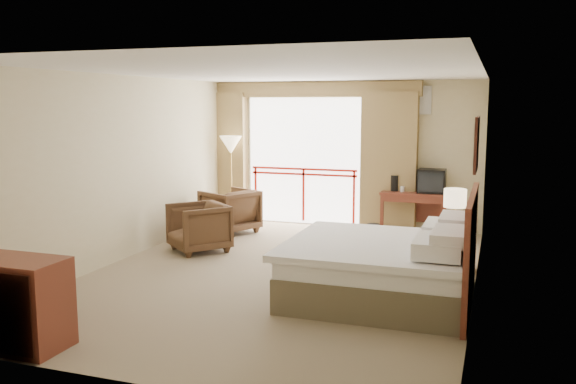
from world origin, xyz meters
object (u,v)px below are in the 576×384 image
at_px(table_lamp, 455,199).
at_px(tv, 432,181).
at_px(desk, 414,201).
at_px(dresser, 1,301).
at_px(wastebasket, 373,232).
at_px(bed, 385,267).
at_px(armchair_far, 230,232).
at_px(floor_lamp, 231,148).
at_px(nightstand, 453,250).
at_px(armchair_near, 199,251).
at_px(side_table, 210,217).

relative_size(table_lamp, tv, 1.17).
relative_size(desk, dresser, 0.88).
bearing_deg(desk, wastebasket, -130.81).
distance_m(bed, tv, 3.86).
relative_size(bed, table_lamp, 3.93).
bearing_deg(dresser, bed, 42.70).
height_order(armchair_far, floor_lamp, floor_lamp).
bearing_deg(dresser, floor_lamp, 97.52).
xyz_separation_m(desk, dresser, (-3.02, -6.47, -0.15)).
distance_m(table_lamp, armchair_far, 4.27).
distance_m(nightstand, floor_lamp, 4.94).
xyz_separation_m(nightstand, table_lamp, (0.00, 0.05, 0.71)).
distance_m(bed, floor_lamp, 5.26).
bearing_deg(floor_lamp, armchair_near, -78.31).
bearing_deg(bed, table_lamp, 66.86).
xyz_separation_m(bed, dresser, (-3.19, -2.60, 0.05)).
distance_m(table_lamp, armchair_near, 3.96).
relative_size(side_table, floor_lamp, 0.36).
bearing_deg(tv, armchair_near, -145.59).
height_order(wastebasket, armchair_near, armchair_near).
distance_m(tv, dresser, 7.24).
xyz_separation_m(table_lamp, tv, (-0.54, 2.23, -0.04)).
xyz_separation_m(desk, armchair_far, (-3.12, -1.05, -0.58)).
xyz_separation_m(desk, wastebasket, (-0.57, -0.79, -0.44)).
distance_m(side_table, dresser, 4.64).
bearing_deg(armchair_near, floor_lamp, 142.29).
bearing_deg(nightstand, desk, 110.19).
height_order(tv, armchair_far, tv).
relative_size(nightstand, table_lamp, 1.06).
relative_size(nightstand, dresser, 0.44).
height_order(desk, tv, tv).
distance_m(wastebasket, dresser, 6.19).
relative_size(table_lamp, dresser, 0.42).
height_order(wastebasket, armchair_far, armchair_far).
bearing_deg(armchair_far, nightstand, 98.99).
bearing_deg(side_table, desk, 30.30).
relative_size(wastebasket, dresser, 0.21).
bearing_deg(wastebasket, armchair_far, -174.13).
xyz_separation_m(bed, table_lamp, (0.68, 1.58, 0.62)).
relative_size(table_lamp, wastebasket, 2.03).
height_order(wastebasket, floor_lamp, floor_lamp).
distance_m(armchair_near, side_table, 0.80).
relative_size(bed, armchair_far, 2.48).
bearing_deg(armchair_near, wastebasket, 75.91).
bearing_deg(floor_lamp, bed, -45.25).
relative_size(bed, dresser, 1.65).
bearing_deg(wastebasket, dresser, -113.33).
xyz_separation_m(desk, armchair_near, (-2.99, -2.50, -0.58)).
bearing_deg(bed, armchair_far, 139.36).
relative_size(table_lamp, side_table, 0.90).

